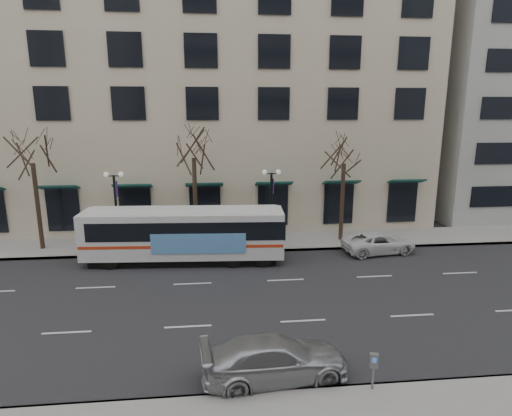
{
  "coord_description": "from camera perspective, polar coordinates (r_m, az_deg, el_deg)",
  "views": [
    {
      "loc": [
        1.23,
        -19.12,
        9.09
      ],
      "look_at": [
        3.42,
        2.54,
        4.0
      ],
      "focal_mm": 30.0,
      "sensor_mm": 36.0,
      "label": 1
    }
  ],
  "objects": [
    {
      "name": "ground",
      "position": [
        21.21,
        -8.73,
        -12.39
      ],
      "size": [
        160.0,
        160.0,
        0.0
      ],
      "primitive_type": "plane",
      "color": "black",
      "rests_on": "ground"
    },
    {
      "name": "tree_far_right",
      "position": [
        29.39,
        11.73,
        7.68
      ],
      "size": [
        3.6,
        3.6,
        8.06
      ],
      "color": "black",
      "rests_on": "ground"
    },
    {
      "name": "white_pickup",
      "position": [
        28.68,
        16.03,
        -4.49
      ],
      "size": [
        4.91,
        2.74,
        1.3
      ],
      "primitive_type": "imported",
      "rotation": [
        0.0,
        0.0,
        1.7
      ],
      "color": "white",
      "rests_on": "ground"
    },
    {
      "name": "silver_car",
      "position": [
        15.51,
        2.54,
        -19.45
      ],
      "size": [
        5.25,
        2.56,
        1.47
      ],
      "primitive_type": "imported",
      "rotation": [
        0.0,
        0.0,
        1.67
      ],
      "color": "#B7BAC0",
      "rests_on": "ground"
    },
    {
      "name": "building_hotel",
      "position": [
        40.36,
        -10.82,
        17.07
      ],
      "size": [
        40.0,
        20.0,
        24.0
      ],
      "primitive_type": "cube",
      "color": "#BEB391",
      "rests_on": "ground"
    },
    {
      "name": "pay_station",
      "position": [
        15.14,
        15.44,
        -19.36
      ],
      "size": [
        0.31,
        0.25,
        1.27
      ],
      "rotation": [
        0.0,
        0.0,
        -0.32
      ],
      "color": "slate",
      "rests_on": "sidewalk_near"
    },
    {
      "name": "sidewalk_far",
      "position": [
        29.77,
        1.79,
        -4.48
      ],
      "size": [
        80.0,
        4.0,
        0.15
      ],
      "primitive_type": "cube",
      "color": "gray",
      "rests_on": "ground"
    },
    {
      "name": "tree_far_left",
      "position": [
        30.19,
        -27.81,
        7.11
      ],
      "size": [
        3.6,
        3.6,
        8.34
      ],
      "color": "black",
      "rests_on": "ground"
    },
    {
      "name": "tree_far_mid",
      "position": [
        28.03,
        -8.36,
        8.55
      ],
      "size": [
        3.6,
        3.6,
        8.55
      ],
      "color": "black",
      "rests_on": "ground"
    },
    {
      "name": "city_bus",
      "position": [
        26.03,
        -9.41,
        -3.37
      ],
      "size": [
        12.06,
        3.34,
        3.23
      ],
      "rotation": [
        0.0,
        0.0,
        -0.06
      ],
      "color": "silver",
      "rests_on": "ground"
    },
    {
      "name": "lamp_post_left",
      "position": [
        28.69,
        -18.15,
        0.12
      ],
      "size": [
        1.22,
        0.45,
        5.21
      ],
      "color": "black",
      "rests_on": "ground"
    },
    {
      "name": "lamp_post_right",
      "position": [
        28.26,
        2.06,
        0.59
      ],
      "size": [
        1.22,
        0.45,
        5.21
      ],
      "color": "black",
      "rests_on": "ground"
    }
  ]
}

